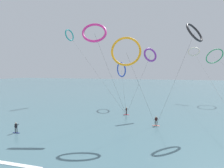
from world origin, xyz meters
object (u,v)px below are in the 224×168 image
object	(u,v)px
kite_cobalt	(121,70)
kite_violet	(150,55)
kite_charcoal	(194,33)
surfer_crimson	(126,111)
kite_ivory	(194,52)
kite_amber	(126,51)
surfer_navy	(16,128)
surfer_coral	(156,122)
kite_teal	(70,35)
kite_emerald	(215,56)
kite_magenta	(94,33)

from	to	relation	value
kite_cobalt	kite_violet	world-z (taller)	kite_violet
kite_charcoal	surfer_crimson	bearing A→B (deg)	108.43
kite_ivory	kite_amber	xyz separation A→B (m)	(-15.56, -37.38, -3.70)
surfer_navy	surfer_coral	distance (m)	23.41
kite_teal	surfer_crimson	bearing A→B (deg)	-108.92
surfer_coral	kite_amber	bearing A→B (deg)	52.51
surfer_navy	kite_amber	size ratio (longest dim) A/B	0.11
surfer_crimson	surfer_navy	xyz separation A→B (m)	(-14.39, -16.01, 0.00)
surfer_navy	kite_violet	size ratio (longest dim) A/B	0.11
surfer_coral	kite_emerald	world-z (taller)	kite_emerald
surfer_navy	kite_teal	distance (m)	35.64
kite_violet	kite_teal	bearing A→B (deg)	120.39
kite_cobalt	surfer_coral	bearing A→B (deg)	166.89
surfer_navy	kite_magenta	xyz separation A→B (m)	(10.24, 7.79, 15.89)
surfer_navy	kite_violet	world-z (taller)	kite_violet
surfer_coral	kite_violet	xyz separation A→B (m)	(-1.85, 8.34, 12.74)
kite_ivory	kite_magenta	bearing A→B (deg)	-108.04
kite_cobalt	kite_violet	bearing A→B (deg)	-174.87
kite_charcoal	kite_violet	distance (m)	10.54
surfer_crimson	kite_magenta	distance (m)	18.37
surfer_crimson	kite_magenta	size ratio (longest dim) A/B	0.09
surfer_crimson	kite_ivory	world-z (taller)	kite_ivory
surfer_crimson	kite_magenta	bearing A→B (deg)	124.62
surfer_coral	kite_violet	world-z (taller)	kite_violet
surfer_crimson	kite_ivory	size ratio (longest dim) A/B	0.03
kite_emerald	kite_ivory	bearing A→B (deg)	-45.19
kite_teal	kite_cobalt	bearing A→B (deg)	-90.10
surfer_coral	kite_amber	world-z (taller)	kite_amber
surfer_crimson	kite_ivory	xyz separation A→B (m)	(17.71, 26.72, 15.79)
kite_ivory	kite_cobalt	distance (m)	28.41
kite_amber	kite_cobalt	world-z (taller)	kite_amber
kite_teal	kite_violet	world-z (taller)	kite_teal
surfer_crimson	kite_charcoal	world-z (taller)	kite_charcoal
surfer_crimson	kite_cobalt	world-z (taller)	kite_cobalt
surfer_coral	kite_teal	distance (m)	39.34
kite_ivory	kite_violet	size ratio (longest dim) A/B	3.43
surfer_navy	kite_amber	distance (m)	21.17
kite_cobalt	kite_charcoal	bearing A→B (deg)	-175.56
kite_ivory	kite_amber	bearing A→B (deg)	-98.62
kite_teal	kite_violet	size ratio (longest dim) A/B	1.55
surfer_crimson	kite_amber	bearing A→B (deg)	162.77
kite_ivory	kite_teal	distance (m)	42.15
surfer_coral	kite_violet	distance (m)	15.34
kite_ivory	kite_emerald	bearing A→B (deg)	-10.62
kite_amber	kite_cobalt	bearing A→B (deg)	95.19
kite_ivory	kite_violet	world-z (taller)	kite_ivory
kite_emerald	kite_charcoal	bearing A→B (deg)	48.71
kite_emerald	kite_charcoal	world-z (taller)	kite_charcoal
surfer_navy	kite_ivory	size ratio (longest dim) A/B	0.03
kite_violet	surfer_crimson	bearing A→B (deg)	167.56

